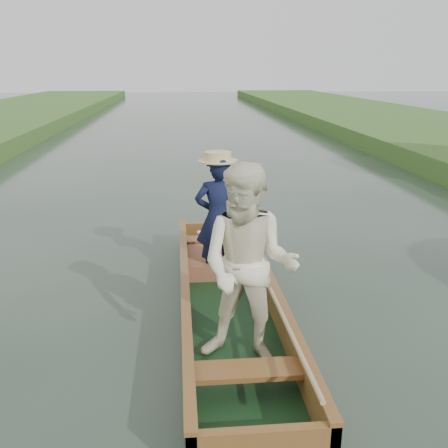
{
  "coord_description": "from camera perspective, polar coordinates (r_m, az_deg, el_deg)",
  "views": [
    {
      "loc": [
        -0.54,
        -5.32,
        2.8
      ],
      "look_at": [
        0.0,
        0.6,
        0.95
      ],
      "focal_mm": 40.0,
      "sensor_mm": 36.0,
      "label": 1
    }
  ],
  "objects": [
    {
      "name": "ground",
      "position": [
        6.04,
        0.53,
        -10.35
      ],
      "size": [
        120.0,
        120.0,
        0.0
      ],
      "primitive_type": "plane",
      "color": "#283D30",
      "rests_on": "ground"
    },
    {
      "name": "trees_far",
      "position": [
        9.34,
        -7.04,
        14.46
      ],
      "size": [
        21.01,
        4.53,
        4.09
      ],
      "color": "#47331E",
      "rests_on": "ground"
    },
    {
      "name": "punt",
      "position": [
        5.47,
        1.16,
        -5.06
      ],
      "size": [
        1.21,
        5.0,
        2.02
      ],
      "color": "black",
      "rests_on": "ground"
    }
  ]
}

